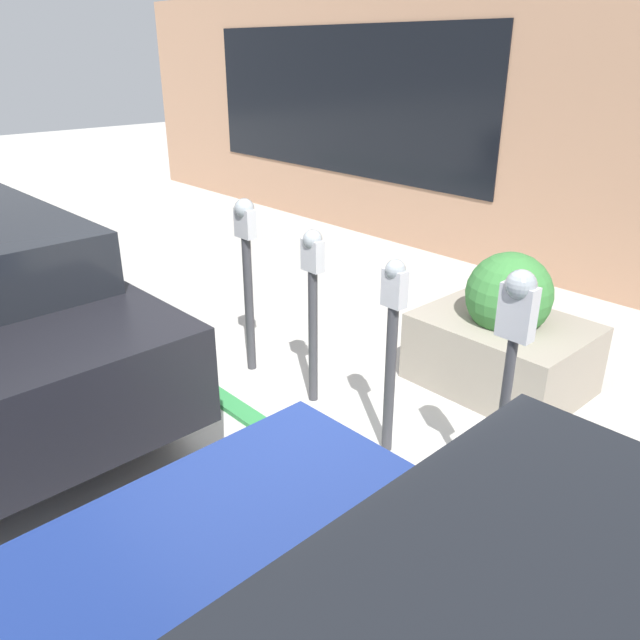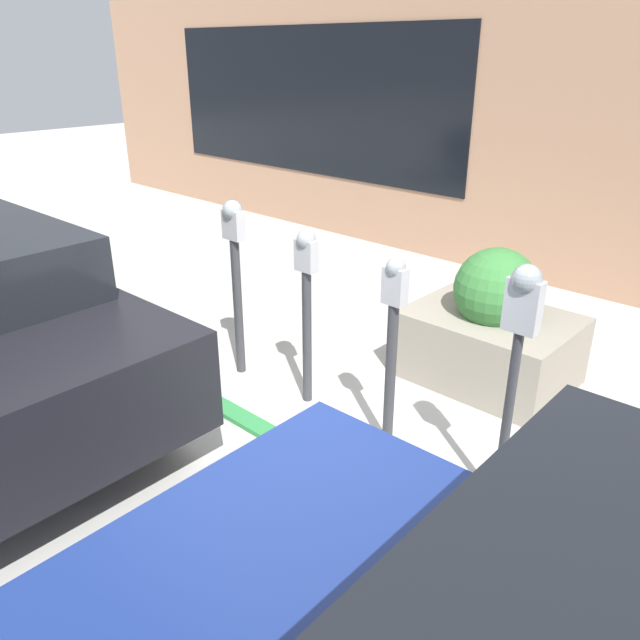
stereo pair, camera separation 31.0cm
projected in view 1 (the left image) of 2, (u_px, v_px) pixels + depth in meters
ground_plane at (306, 447)px, 4.50m from camera, size 40.00×40.00×0.00m
curb_strip at (298, 449)px, 4.44m from camera, size 19.00×0.16×0.04m
building_facade at (623, 141)px, 6.57m from camera, size 19.00×0.17×3.48m
parking_meter_nearest at (513, 340)px, 3.41m from camera, size 0.20×0.17×1.58m
parking_meter_second at (392, 334)px, 4.12m from camera, size 0.16×0.13×1.43m
parking_meter_middle at (313, 291)px, 4.74m from camera, size 0.17×0.15×1.43m
parking_meter_fourth at (247, 258)px, 5.20m from camera, size 0.19×0.16×1.54m
planter_box at (503, 337)px, 5.16m from camera, size 1.33×1.03×1.17m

